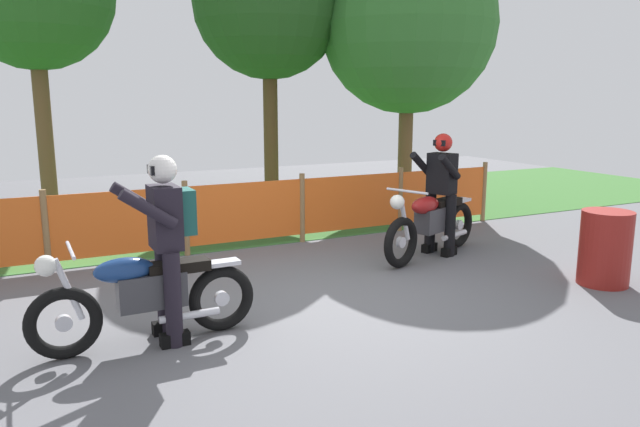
# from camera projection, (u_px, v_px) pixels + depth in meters

# --- Properties ---
(ground) EXTENTS (24.00, 24.00, 0.02)m
(ground) POSITION_uv_depth(u_px,v_px,m) (326.00, 301.00, 6.56)
(ground) COLOR #5B5B60
(grass_verge) EXTENTS (24.00, 5.38, 0.01)m
(grass_verge) POSITION_uv_depth(u_px,v_px,m) (199.00, 216.00, 11.16)
(grass_verge) COLOR #386B2D
(grass_verge) RESTS_ON ground
(barrier_fence) EXTENTS (8.94, 0.08, 1.05)m
(barrier_fence) POSITION_uv_depth(u_px,v_px,m) (247.00, 212.00, 8.69)
(barrier_fence) COLOR olive
(barrier_fence) RESTS_ON ground
(tree_near_left) EXTENTS (2.86, 2.86, 5.35)m
(tree_near_left) POSITION_uv_depth(u_px,v_px,m) (269.00, 4.00, 11.28)
(tree_near_left) COLOR brown
(tree_near_left) RESTS_ON ground
(tree_near_right) EXTENTS (3.35, 3.35, 5.19)m
(tree_near_right) POSITION_uv_depth(u_px,v_px,m) (408.00, 26.00, 11.43)
(tree_near_right) COLOR brown
(tree_near_right) RESTS_ON ground
(motorcycle_lead) EXTENTS (2.01, 0.59, 0.95)m
(motorcycle_lead) POSITION_uv_depth(u_px,v_px,m) (145.00, 295.00, 5.32)
(motorcycle_lead) COLOR black
(motorcycle_lead) RESTS_ON ground
(motorcycle_trailing) EXTENTS (2.03, 0.95, 1.01)m
(motorcycle_trailing) POSITION_uv_depth(u_px,v_px,m) (432.00, 222.00, 8.23)
(motorcycle_trailing) COLOR black
(motorcycle_trailing) RESTS_ON ground
(rider_lead) EXTENTS (0.68, 0.55, 1.69)m
(rider_lead) POSITION_uv_depth(u_px,v_px,m) (167.00, 238.00, 5.32)
(rider_lead) COLOR black
(rider_lead) RESTS_ON ground
(rider_trailing) EXTENTS (0.69, 0.68, 1.69)m
(rider_trailing) POSITION_uv_depth(u_px,v_px,m) (441.00, 190.00, 8.30)
(rider_trailing) COLOR black
(rider_trailing) RESTS_ON ground
(oil_drum) EXTENTS (0.58, 0.58, 0.88)m
(oil_drum) POSITION_uv_depth(u_px,v_px,m) (605.00, 248.00, 7.03)
(oil_drum) COLOR maroon
(oil_drum) RESTS_ON ground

